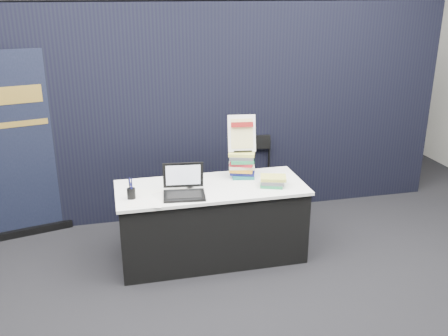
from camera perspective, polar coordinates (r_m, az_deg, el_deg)
floor at (r=4.62m, az=0.05°, el=-13.27°), size 8.00×8.00×0.00m
wall_back at (r=7.86m, az=-6.93°, el=14.03°), size 8.00×0.02×3.50m
drape_partition at (r=5.60m, az=-3.76°, el=6.10°), size 6.00×0.08×2.40m
display_table at (r=4.91m, az=-1.45°, el=-6.15°), size 1.80×0.75×0.75m
laptop at (r=4.55m, az=-4.68°, el=-2.29°), size 0.40×0.34×0.28m
mouse at (r=4.75m, az=-3.95°, el=-1.91°), size 0.08×0.12×0.04m
brochure_left at (r=4.45m, az=-8.97°, el=-3.94°), size 0.35×0.29×0.00m
brochure_mid at (r=4.63m, az=-8.44°, el=-2.89°), size 0.31×0.23×0.00m
brochure_right at (r=4.59m, az=-5.93°, el=-2.98°), size 0.39×0.35×0.00m
pen_cup at (r=4.54m, az=-10.56°, el=-2.89°), size 0.09×0.09×0.10m
book_stack_tall at (r=4.95m, az=2.10°, el=0.41°), size 0.28×0.25×0.26m
book_stack_short at (r=4.77m, az=5.58°, el=-1.51°), size 0.27×0.24×0.10m
info_sign at (r=4.89m, az=2.05°, el=3.92°), size 0.28×0.16×0.37m
pullup_banner at (r=5.59m, az=-22.04°, el=1.16°), size 0.84×0.29×1.97m
stacking_chair at (r=5.73m, az=3.74°, el=-0.70°), size 0.46×0.46×0.93m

